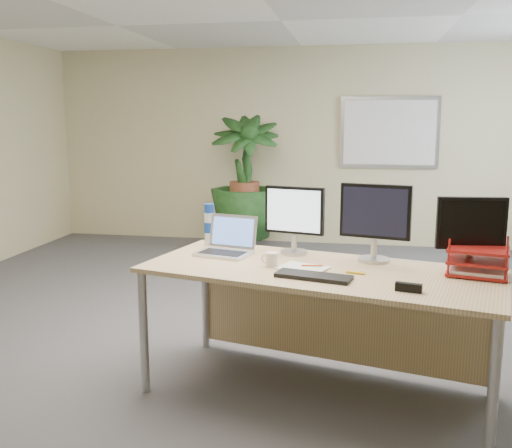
% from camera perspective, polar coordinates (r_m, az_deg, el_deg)
% --- Properties ---
extents(floor, '(8.00, 8.00, 0.00)m').
position_cam_1_polar(floor, '(4.38, -1.49, -12.72)').
color(floor, '#454449').
rests_on(floor, ground).
extents(back_wall, '(7.00, 0.04, 2.70)m').
position_cam_1_polar(back_wall, '(8.00, 4.42, 7.71)').
color(back_wall, beige).
rests_on(back_wall, floor).
extents(whiteboard, '(1.30, 0.04, 0.95)m').
position_cam_1_polar(whiteboard, '(7.92, 13.19, 8.89)').
color(whiteboard, '#A7A7AC').
rests_on(whiteboard, back_wall).
extents(desk, '(2.30, 1.38, 0.82)m').
position_cam_1_polar(desk, '(3.67, 6.89, -6.69)').
color(desk, tan).
rests_on(desk, floor).
extents(floor_plant, '(0.99, 0.99, 1.50)m').
position_cam_1_polar(floor_plant, '(7.65, -1.15, 3.10)').
color(floor_plant, '#143312').
rests_on(floor_plant, floor).
extents(monitor_left, '(0.41, 0.19, 0.46)m').
position_cam_1_polar(monitor_left, '(3.83, 3.86, 0.85)').
color(monitor_left, '#B1B1B6').
rests_on(monitor_left, desk).
extents(monitor_right, '(0.44, 0.20, 0.50)m').
position_cam_1_polar(monitor_right, '(3.69, 11.82, 0.64)').
color(monitor_right, '#B1B1B6').
rests_on(monitor_right, desk).
extents(monitor_dark, '(0.41, 0.18, 0.45)m').
position_cam_1_polar(monitor_dark, '(3.61, 20.71, -0.48)').
color(monitor_dark, '#B1B1B6').
rests_on(monitor_dark, desk).
extents(laptop, '(0.41, 0.38, 0.25)m').
position_cam_1_polar(laptop, '(3.88, -2.89, -2.04)').
color(laptop, silver).
rests_on(laptop, desk).
extents(keyboard, '(0.46, 0.24, 0.02)m').
position_cam_1_polar(keyboard, '(3.30, 5.77, -5.22)').
color(keyboard, black).
rests_on(keyboard, desk).
extents(coffee_mug, '(0.11, 0.08, 0.09)m').
position_cam_1_polar(coffee_mug, '(3.54, 1.55, -3.56)').
color(coffee_mug, white).
rests_on(coffee_mug, desk).
extents(spiral_notebook, '(0.33, 0.30, 0.01)m').
position_cam_1_polar(spiral_notebook, '(3.49, 4.72, -4.43)').
color(spiral_notebook, white).
rests_on(spiral_notebook, desk).
extents(orange_pen, '(0.13, 0.03, 0.01)m').
position_cam_1_polar(orange_pen, '(3.51, 5.63, -4.15)').
color(orange_pen, '#DA5B18').
rests_on(orange_pen, spiral_notebook).
extents(yellow_highlighter, '(0.11, 0.04, 0.02)m').
position_cam_1_polar(yellow_highlighter, '(3.42, 9.94, -4.82)').
color(yellow_highlighter, yellow).
rests_on(yellow_highlighter, desk).
extents(water_bottle, '(0.08, 0.08, 0.30)m').
position_cam_1_polar(water_bottle, '(4.13, -4.67, -0.13)').
color(water_bottle, silver).
rests_on(water_bottle, desk).
extents(letter_tray, '(0.38, 0.32, 0.16)m').
position_cam_1_polar(letter_tray, '(3.56, 21.27, -3.73)').
color(letter_tray, maroon).
rests_on(letter_tray, desk).
extents(stapler, '(0.14, 0.07, 0.05)m').
position_cam_1_polar(stapler, '(3.13, 15.02, -6.15)').
color(stapler, black).
rests_on(stapler, desk).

